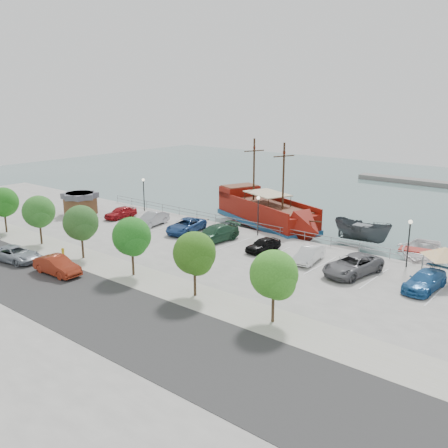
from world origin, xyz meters
The scene contains 33 objects.
ground centered at (0.00, 0.00, -1.00)m, with size 160.00×160.00×0.00m, color #4A6E6B.
land_slab centered at (0.00, -21.00, -0.60)m, with size 100.00×58.00×1.20m, color gray.
street centered at (0.00, -16.00, 0.01)m, with size 100.00×8.00×0.04m, color #2F2F2F.
sidewalk centered at (0.00, -10.00, 0.01)m, with size 100.00×4.00×0.05m, color #A7A48E.
seawall_railing centered at (0.00, 7.80, 0.53)m, with size 50.00×0.06×1.00m.
pirate_ship centered at (-1.76, 11.85, 0.84)m, with size 17.70×10.52×11.01m.
patrol_boat centered at (8.84, 13.24, 0.28)m, with size 2.49×6.61×2.56m, color #41464B.
speedboat centered at (15.61, 11.57, -0.20)m, with size 5.54×7.76×1.61m, color white.
dock_west centered at (-13.45, 9.20, -0.82)m, with size 6.31×1.80×0.36m, color gray.
dock_mid centered at (6.81, 9.20, -0.82)m, with size 6.42×1.83×0.37m, color slate.
dock_east centered at (17.25, 9.20, -0.82)m, with size 6.24×1.78×0.36m, color gray.
shed centered at (-22.92, 0.28, 1.46)m, with size 3.60×3.60×2.74m.
canopy_tent centered at (19.52, 4.77, 2.95)m, with size 4.29×4.29×3.40m.
street_van centered at (-12.02, -14.39, 0.70)m, with size 2.31×5.01×1.39m, color #919AA4.
street_sedan centered at (-6.11, -13.91, 0.78)m, with size 1.64×4.71×1.55m, color maroon.
fire_hydrant centered at (-10.03, -10.80, 0.43)m, with size 0.28×0.28×0.79m.
lamp_post_left centered at (-18.00, 6.50, 2.94)m, with size 0.36×0.36×4.28m.
lamp_post_mid centered at (0.00, 6.50, 2.94)m, with size 0.36×0.36×4.28m.
lamp_post_right centered at (16.00, 6.50, 2.94)m, with size 0.36×0.36×4.28m.
tree_a centered at (-21.85, -10.07, 3.30)m, with size 3.30×3.20×5.00m.
tree_b centered at (-14.85, -10.07, 3.30)m, with size 3.30×3.20×5.00m.
tree_c centered at (-7.85, -10.07, 3.30)m, with size 3.30×3.20×5.00m.
tree_d centered at (-0.85, -10.07, 3.30)m, with size 3.30×3.20×5.00m.
tree_e centered at (6.15, -10.07, 3.30)m, with size 3.30×3.20×5.00m.
tree_f centered at (13.15, -10.07, 3.30)m, with size 3.30×3.20×5.00m.
parked_car_a centered at (-17.38, 2.11, 0.72)m, with size 1.70×4.22×1.44m, color #A01419.
parked_car_b centered at (-11.85, 2.16, 0.77)m, with size 1.63×4.68×1.54m, color #A9ABB0.
parked_car_c centered at (-6.75, 2.47, 0.76)m, with size 2.51×5.44×1.51m, color navy.
parked_car_d centered at (-2.08, 1.86, 0.83)m, with size 2.32×5.70×1.66m, color #224B32.
parked_car_e centered at (3.68, 2.23, 0.67)m, with size 1.57×3.91×1.33m, color black.
parked_car_f centered at (8.67, 2.35, 0.72)m, with size 1.52×4.36×1.43m, color white.
parked_car_g centered at (13.12, 1.81, 0.82)m, with size 2.73×5.91×1.64m, color #5F5F63.
parked_car_h centered at (18.94, 2.18, 0.73)m, with size 2.04×5.02×1.46m, color #215A9A.
Camera 1 is at (29.80, -35.66, 14.77)m, focal length 40.00 mm.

